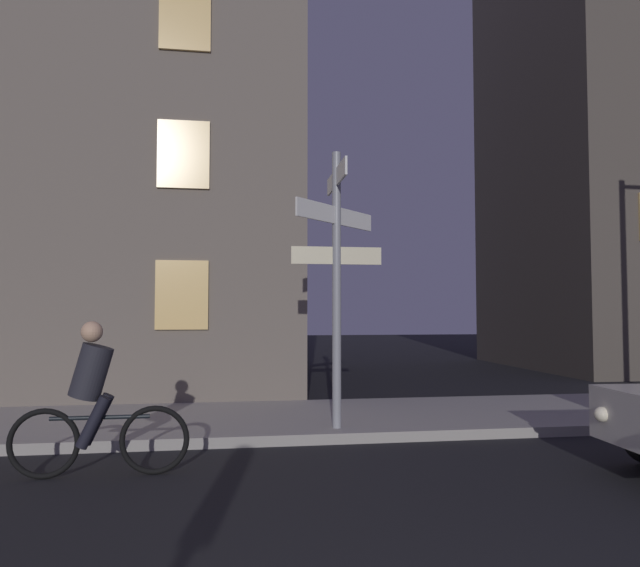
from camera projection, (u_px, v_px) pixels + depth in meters
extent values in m
cube|color=#9E9991|center=(284.00, 420.00, 8.86)|extent=(40.00, 2.92, 0.14)
cylinder|color=gray|center=(337.00, 289.00, 7.98)|extent=(0.12, 0.12, 3.77)
cube|color=white|center=(336.00, 177.00, 8.06)|extent=(0.03, 1.39, 0.24)
cube|color=white|center=(337.00, 215.00, 8.03)|extent=(1.27, 1.27, 0.24)
cube|color=beige|center=(337.00, 256.00, 8.01)|extent=(1.25, 0.03, 0.24)
sphere|color=#F9EFCC|center=(602.00, 414.00, 6.15)|extent=(0.16, 0.16, 0.16)
torus|color=black|center=(155.00, 440.00, 6.14)|extent=(0.72, 0.06, 0.72)
torus|color=black|center=(44.00, 444.00, 5.97)|extent=(0.72, 0.06, 0.72)
cylinder|color=black|center=(100.00, 417.00, 6.07)|extent=(1.00, 0.05, 0.04)
cylinder|color=#26262D|center=(91.00, 372.00, 6.08)|extent=(0.45, 0.32, 0.61)
sphere|color=tan|center=(92.00, 332.00, 6.10)|extent=(0.22, 0.22, 0.22)
cylinder|color=black|center=(97.00, 419.00, 6.15)|extent=(0.34, 0.12, 0.55)
cylinder|color=black|center=(93.00, 422.00, 5.97)|extent=(0.34, 0.12, 0.55)
cube|color=#6B6056|center=(16.00, 118.00, 14.22)|extent=(13.17, 9.18, 12.85)
cube|color=#F2C672|center=(182.00, 295.00, 10.10)|extent=(0.90, 0.06, 1.20)
cube|color=#F2C672|center=(184.00, 154.00, 10.22)|extent=(0.90, 0.06, 1.20)
cube|color=#F2C672|center=(185.00, 17.00, 10.34)|extent=(0.90, 0.06, 1.20)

